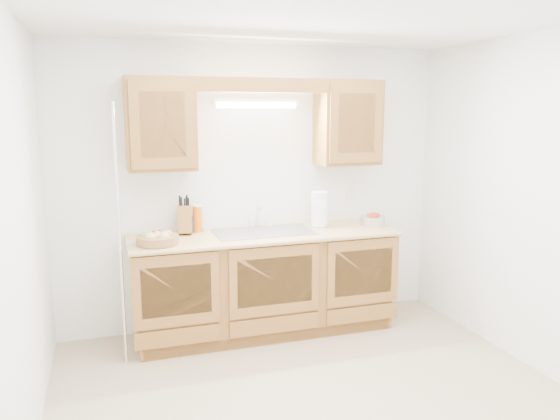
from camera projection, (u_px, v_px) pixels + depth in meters
name	position (u px, v px, depth m)	size (l,w,h in m)	color
room	(316.00, 218.00, 3.51)	(3.52, 3.50, 2.50)	tan
base_cabinets	(264.00, 284.00, 4.78)	(2.20, 0.60, 0.86)	#A3712F
countertop	(265.00, 235.00, 4.69)	(2.30, 0.63, 0.04)	tan
upper_cabinet_left	(160.00, 124.00, 4.41)	(0.55, 0.33, 0.75)	#A3712F
upper_cabinet_right	(348.00, 123.00, 4.91)	(0.55, 0.33, 0.75)	#A3712F
valance	(264.00, 85.00, 4.47)	(2.20, 0.05, 0.12)	#A3712F
fluorescent_fixture	(256.00, 103.00, 4.70)	(0.76, 0.08, 0.08)	white
sink	(264.00, 240.00, 4.72)	(0.84, 0.46, 0.36)	#9E9EA3
wire_shelf_pole	(120.00, 238.00, 4.07)	(0.03, 0.03, 2.00)	silver
outlet_plate	(351.00, 194.00, 5.21)	(0.08, 0.01, 0.12)	white
fruit_basket	(157.00, 238.00, 4.28)	(0.37, 0.37, 0.10)	#B17B47
knife_block	(185.00, 220.00, 4.63)	(0.14, 0.21, 0.34)	#A3712F
orange_canister	(198.00, 219.00, 4.69)	(0.09, 0.09, 0.24)	#D4610B
soap_bottle	(197.00, 221.00, 4.72)	(0.09, 0.09, 0.19)	blue
sponge	(197.00, 230.00, 4.76)	(0.11, 0.07, 0.02)	#CC333F
paper_towel	(320.00, 209.00, 4.89)	(0.18, 0.18, 0.38)	silver
apple_bowl	(373.00, 220.00, 4.97)	(0.27, 0.27, 0.12)	silver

